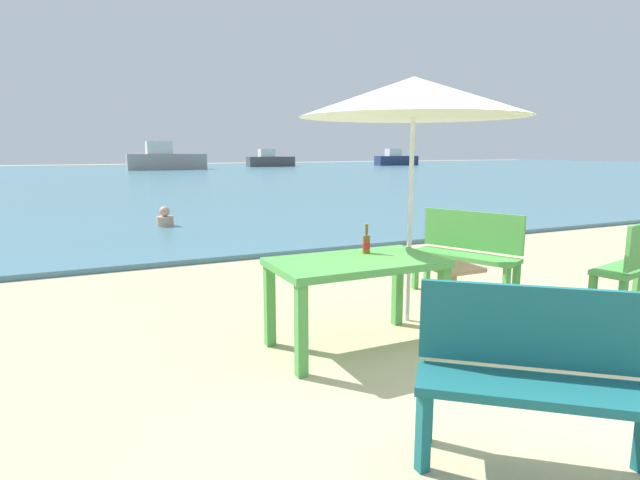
# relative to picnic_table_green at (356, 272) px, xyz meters

# --- Properties ---
(ground_plane) EXTENTS (120.00, 120.00, 0.00)m
(ground_plane) POSITION_rel_picnic_table_green_xyz_m (1.01, -1.22, -0.65)
(ground_plane) COLOR #C6B287
(sea_water) EXTENTS (120.00, 50.00, 0.08)m
(sea_water) POSITION_rel_picnic_table_green_xyz_m (1.01, 28.78, -0.61)
(sea_water) COLOR teal
(sea_water) RESTS_ON ground_plane
(picnic_table_green) EXTENTS (1.40, 0.80, 0.76)m
(picnic_table_green) POSITION_rel_picnic_table_green_xyz_m (0.00, 0.00, 0.00)
(picnic_table_green) COLOR #4C9E47
(picnic_table_green) RESTS_ON ground_plane
(beer_bottle_amber) EXTENTS (0.07, 0.07, 0.26)m
(beer_bottle_amber) POSITION_rel_picnic_table_green_xyz_m (0.20, 0.18, 0.20)
(beer_bottle_amber) COLOR brown
(beer_bottle_amber) RESTS_ON picnic_table_green
(patio_umbrella) EXTENTS (2.10, 2.10, 2.30)m
(patio_umbrella) POSITION_rel_picnic_table_green_xyz_m (0.79, 0.39, 1.47)
(patio_umbrella) COLOR silver
(patio_umbrella) RESTS_ON ground_plane
(side_table_wood) EXTENTS (0.44, 0.44, 0.54)m
(side_table_wood) POSITION_rel_picnic_table_green_xyz_m (1.21, 0.23, -0.30)
(side_table_wood) COLOR tan
(side_table_wood) RESTS_ON ground_plane
(bench_teal_center) EXTENTS (1.16, 1.04, 0.95)m
(bench_teal_center) POSITION_rel_picnic_table_green_xyz_m (0.04, -1.84, -0.11)
(bench_teal_center) COLOR #196066
(bench_teal_center) RESTS_ON ground_plane
(bench_green_right) EXTENTS (0.81, 1.24, 0.95)m
(bench_green_right) POSITION_rel_picnic_table_green_xyz_m (1.96, 0.90, -0.11)
(bench_green_right) COLOR #4C9E47
(bench_green_right) RESTS_ON ground_plane
(swimmer_person) EXTENTS (0.34, 0.34, 0.41)m
(swimmer_person) POSITION_rel_picnic_table_green_xyz_m (-0.43, 7.34, -0.41)
(swimmer_person) COLOR tan
(swimmer_person) RESTS_ON sea_water
(boat_ferry) EXTENTS (4.37, 1.19, 1.59)m
(boat_ferry) POSITION_rel_picnic_table_green_xyz_m (26.49, 39.73, 0.00)
(boat_ferry) COLOR navy
(boat_ferry) RESTS_ON sea_water
(boat_barge) EXTENTS (5.90, 1.61, 2.14)m
(boat_barge) POSITION_rel_picnic_table_green_xyz_m (4.36, 38.13, 0.20)
(boat_barge) COLOR gray
(boat_barge) RESTS_ON sea_water
(boat_sailboat) EXTENTS (4.32, 1.18, 1.57)m
(boat_sailboat) POSITION_rel_picnic_table_green_xyz_m (14.12, 41.54, -0.01)
(boat_sailboat) COLOR #4C4C4C
(boat_sailboat) RESTS_ON sea_water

